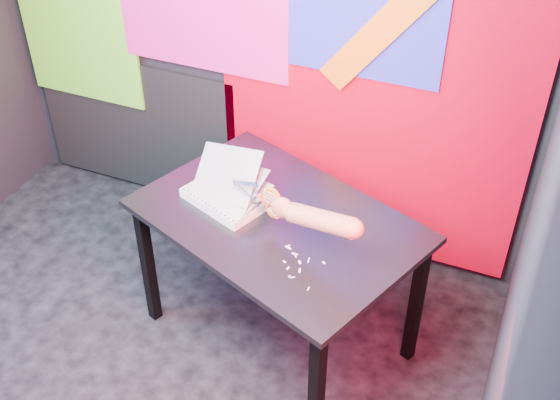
% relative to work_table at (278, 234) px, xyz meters
% --- Properties ---
extents(room, '(3.01, 3.01, 2.71)m').
position_rel_work_table_xyz_m(room, '(-0.49, -0.68, 0.69)').
color(room, black).
rests_on(room, ground).
extents(backdrop, '(2.88, 0.05, 2.08)m').
position_rel_work_table_xyz_m(backdrop, '(-0.43, 0.79, 0.30)').
color(backdrop, '#BB0019').
rests_on(backdrop, ground).
extents(work_table, '(1.41, 1.17, 0.75)m').
position_rel_work_table_xyz_m(work_table, '(0.00, 0.00, 0.00)').
color(work_table, black).
rests_on(work_table, ground).
extents(printout_stack, '(0.43, 0.37, 0.27)m').
position_rel_work_table_xyz_m(printout_stack, '(-0.25, 0.03, 0.12)').
color(printout_stack, silver).
rests_on(printout_stack, work_table).
extents(scissors, '(0.26, 0.09, 0.15)m').
position_rel_work_table_xyz_m(scissors, '(-0.01, -0.07, 0.23)').
color(scissors, '#9899B8').
rests_on(scissors, printout_stack).
extents(hand_forearm, '(0.46, 0.18, 0.17)m').
position_rel_work_table_xyz_m(hand_forearm, '(0.22, -0.14, 0.27)').
color(hand_forearm, '#B27260').
rests_on(hand_forearm, work_table).
extents(paper_clippings, '(0.19, 0.22, 0.00)m').
position_rel_work_table_xyz_m(paper_clippings, '(0.18, -0.23, 0.09)').
color(paper_clippings, silver).
rests_on(paper_clippings, work_table).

